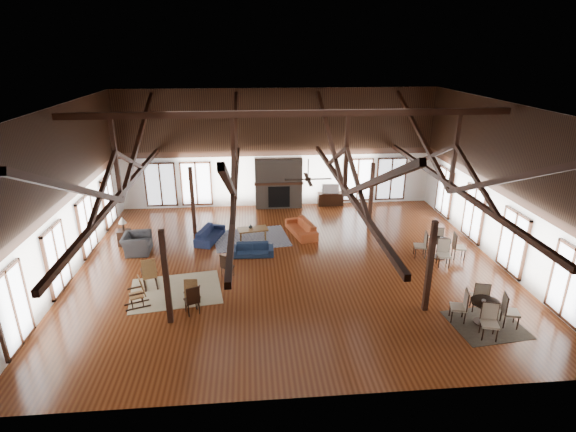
{
  "coord_description": "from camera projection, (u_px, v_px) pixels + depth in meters",
  "views": [
    {
      "loc": [
        -1.44,
        -15.46,
        7.92
      ],
      "look_at": [
        -0.0,
        1.0,
        1.63
      ],
      "focal_mm": 28.0,
      "sensor_mm": 36.0,
      "label": 1
    }
  ],
  "objects": [
    {
      "name": "post_grid",
      "position": [
        290.0,
        228.0,
        16.78
      ],
      "size": [
        8.16,
        7.16,
        3.05
      ],
      "color": "black",
      "rests_on": "floor"
    },
    {
      "name": "side_chair_a",
      "position": [
        226.0,
        264.0,
        16.2
      ],
      "size": [
        0.53,
        0.53,
        0.89
      ],
      "rotation": [
        0.0,
        0.0,
        -0.74
      ],
      "color": "black",
      "rests_on": "floor"
    },
    {
      "name": "rocking_chair_c",
      "position": [
        139.0,
        292.0,
        14.45
      ],
      "size": [
        0.88,
        0.66,
        1.01
      ],
      "rotation": [
        0.0,
        0.0,
        1.92
      ],
      "color": "olive",
      "rests_on": "floor"
    },
    {
      "name": "wall_back",
      "position": [
        278.0,
        149.0,
        22.78
      ],
      "size": [
        16.0,
        0.02,
        6.0
      ],
      "primitive_type": "cube",
      "color": "white",
      "rests_on": "floor"
    },
    {
      "name": "armchair",
      "position": [
        137.0,
        244.0,
        18.23
      ],
      "size": [
        1.23,
        1.08,
        0.78
      ],
      "primitive_type": "imported",
      "rotation": [
        0.0,
        0.0,
        1.6
      ],
      "color": "#2C2C2E",
      "rests_on": "floor"
    },
    {
      "name": "cafe_table_far",
      "position": [
        440.0,
        245.0,
        17.74
      ],
      "size": [
        2.04,
        2.04,
        1.04
      ],
      "rotation": [
        0.0,
        0.0,
        -0.19
      ],
      "color": "black",
      "rests_on": "floor"
    },
    {
      "name": "cup_near",
      "position": [
        484.0,
        301.0,
        13.37
      ],
      "size": [
        0.12,
        0.12,
        0.1
      ],
      "primitive_type": "imported",
      "rotation": [
        0.0,
        0.0,
        -0.02
      ],
      "color": "#B2B2B2",
      "rests_on": "cafe_table_near"
    },
    {
      "name": "tv_console",
      "position": [
        330.0,
        199.0,
        23.72
      ],
      "size": [
        1.32,
        0.49,
        0.66
      ],
      "primitive_type": "cube",
      "color": "black",
      "rests_on": "floor"
    },
    {
      "name": "wall_right",
      "position": [
        502.0,
        185.0,
        16.91
      ],
      "size": [
        0.02,
        14.0,
        6.0
      ],
      "primitive_type": "cube",
      "color": "white",
      "rests_on": "floor"
    },
    {
      "name": "rug_dark",
      "position": [
        486.0,
        325.0,
        13.6
      ],
      "size": [
        2.23,
        2.07,
        0.01
      ],
      "primitive_type": "cube",
      "rotation": [
        0.0,
        0.0,
        0.1
      ],
      "color": "black",
      "rests_on": "floor"
    },
    {
      "name": "sofa_navy_front",
      "position": [
        252.0,
        250.0,
        18.0
      ],
      "size": [
        1.7,
        0.7,
        0.49
      ],
      "primitive_type": "imported",
      "rotation": [
        0.0,
        0.0,
        -0.03
      ],
      "color": "#182743",
      "rests_on": "floor"
    },
    {
      "name": "sofa_orange",
      "position": [
        301.0,
        228.0,
        20.0
      ],
      "size": [
        2.23,
        1.31,
        0.61
      ],
      "primitive_type": "imported",
      "rotation": [
        0.0,
        0.0,
        -1.32
      ],
      "color": "#A64520",
      "rests_on": "floor"
    },
    {
      "name": "coffee_table",
      "position": [
        253.0,
        230.0,
        19.47
      ],
      "size": [
        1.37,
        0.85,
        0.49
      ],
      "rotation": [
        0.0,
        0.0,
        0.18
      ],
      "color": "brown",
      "rests_on": "floor"
    },
    {
      "name": "wall_left",
      "position": [
        62.0,
        197.0,
        15.61
      ],
      "size": [
        0.02,
        14.0,
        6.0
      ],
      "primitive_type": "cube",
      "color": "white",
      "rests_on": "floor"
    },
    {
      "name": "roof_truss",
      "position": [
        291.0,
        163.0,
        15.89
      ],
      "size": [
        15.6,
        14.07,
        3.14
      ],
      "color": "black",
      "rests_on": "wall_back"
    },
    {
      "name": "ceiling_fan",
      "position": [
        308.0,
        178.0,
        15.11
      ],
      "size": [
        1.6,
        1.6,
        0.75
      ],
      "color": "black",
      "rests_on": "roof_truss"
    },
    {
      "name": "sofa_navy_left",
      "position": [
        210.0,
        234.0,
        19.41
      ],
      "size": [
        2.01,
        1.26,
        0.55
      ],
      "primitive_type": "imported",
      "rotation": [
        0.0,
        0.0,
        1.27
      ],
      "color": "#182142",
      "rests_on": "floor"
    },
    {
      "name": "rug_tan",
      "position": [
        176.0,
        291.0,
        15.47
      ],
      "size": [
        3.35,
        2.8,
        0.01
      ],
      "primitive_type": "cube",
      "rotation": [
        0.0,
        0.0,
        0.15
      ],
      "color": "tan",
      "rests_on": "floor"
    },
    {
      "name": "rocking_chair_a",
      "position": [
        149.0,
        274.0,
        15.56
      ],
      "size": [
        0.67,
        0.94,
        1.09
      ],
      "rotation": [
        0.0,
        0.0,
        0.3
      ],
      "color": "olive",
      "rests_on": "floor"
    },
    {
      "name": "television",
      "position": [
        330.0,
        188.0,
        23.51
      ],
      "size": [
        0.89,
        0.18,
        0.51
      ],
      "primitive_type": "imported",
      "rotation": [
        0.0,
        0.0,
        -0.07
      ],
      "color": "#B2B2B2",
      "rests_on": "tv_console"
    },
    {
      "name": "ceiling",
      "position": [
        291.0,
        106.0,
        15.19
      ],
      "size": [
        16.0,
        14.0,
        0.02
      ],
      "primitive_type": "cube",
      "color": "black",
      "rests_on": "wall_back"
    },
    {
      "name": "rocking_chair_b",
      "position": [
        192.0,
        293.0,
        14.47
      ],
      "size": [
        0.45,
        0.77,
        0.98
      ],
      "rotation": [
        0.0,
        0.0,
        -0.05
      ],
      "color": "olive",
      "rests_on": "floor"
    },
    {
      "name": "wall_front",
      "position": [
        320.0,
        288.0,
        9.74
      ],
      "size": [
        16.0,
        0.02,
        6.0
      ],
      "primitive_type": "cube",
      "color": "white",
      "rests_on": "floor"
    },
    {
      "name": "rug_navy",
      "position": [
        251.0,
        238.0,
        19.68
      ],
      "size": [
        3.49,
        2.81,
        0.01
      ],
      "primitive_type": "cube",
      "rotation": [
        0.0,
        0.0,
        0.14
      ],
      "color": "#192246",
      "rests_on": "floor"
    },
    {
      "name": "side_chair_b",
      "position": [
        192.0,
        298.0,
        13.92
      ],
      "size": [
        0.55,
        0.55,
        1.0
      ],
      "rotation": [
        0.0,
        0.0,
        0.41
      ],
      "color": "black",
      "rests_on": "floor"
    },
    {
      "name": "cafe_table_near",
      "position": [
        485.0,
        308.0,
        13.51
      ],
      "size": [
        2.02,
        2.02,
        1.03
      ],
      "rotation": [
        0.0,
        0.0,
        -0.28
      ],
      "color": "black",
      "rests_on": "floor"
    },
    {
      "name": "floor",
      "position": [
        290.0,
        265.0,
        17.33
      ],
      "size": [
        16.0,
        16.0,
        0.0
      ],
      "primitive_type": "plane",
      "color": "brown",
      "rests_on": "ground"
    },
    {
      "name": "side_table_lamp",
      "position": [
        124.0,
        234.0,
        18.91
      ],
      "size": [
        0.49,
        0.49,
        1.26
      ],
      "color": "black",
      "rests_on": "floor"
    },
    {
      "name": "fireplace",
      "position": [
        279.0,
        183.0,
        23.08
      ],
      "size": [
        2.5,
        0.69,
        2.6
      ],
      "color": "#61564A",
      "rests_on": "floor"
    },
    {
      "name": "vase",
      "position": [
        251.0,
        226.0,
        19.46
      ],
      "size": [
        0.18,
        0.18,
        0.18
      ],
      "primitive_type": "imported",
      "rotation": [
        0.0,
        0.0,
        0.04
      ],
      "color": "#B2B2B2",
      "rests_on": "coffee_table"
    },
    {
      "name": "cup_far",
      "position": [
        441.0,
        238.0,
        17.71
      ],
      "size": [
        0.13,
        0.13,
        0.1
      ],
      "primitive_type": "imported",
      "rotation": [
        0.0,
        0.0,
        0.04
      ],
      "color": "#B2B2B2",
      "rests_on": "cafe_table_far"
    }
  ]
}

